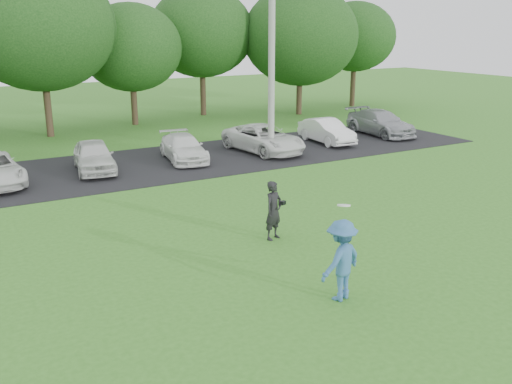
% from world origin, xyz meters
% --- Properties ---
extents(ground, '(100.00, 100.00, 0.00)m').
position_xyz_m(ground, '(0.00, 0.00, 0.00)').
color(ground, '#357321').
rests_on(ground, ground).
extents(parking_lot, '(32.00, 6.50, 0.03)m').
position_xyz_m(parking_lot, '(0.00, 13.00, 0.01)').
color(parking_lot, black).
rests_on(parking_lot, ground).
extents(utility_pole, '(0.28, 0.28, 10.42)m').
position_xyz_m(utility_pole, '(5.50, 11.85, 5.21)').
color(utility_pole, '#A0A09B').
rests_on(utility_pole, ground).
extents(frisbee_player, '(1.27, 0.94, 2.13)m').
position_xyz_m(frisbee_player, '(-0.24, -0.49, 0.88)').
color(frisbee_player, '#37689C').
rests_on(frisbee_player, ground).
extents(camera_bystander, '(0.69, 0.57, 1.61)m').
position_xyz_m(camera_bystander, '(0.38, 3.21, 0.81)').
color(camera_bystander, black).
rests_on(camera_bystander, ground).
extents(parked_cars, '(27.97, 5.12, 1.26)m').
position_xyz_m(parked_cars, '(0.98, 13.06, 0.62)').
color(parked_cars, '#595C61').
rests_on(parked_cars, parking_lot).
extents(tree_row, '(42.39, 9.85, 8.64)m').
position_xyz_m(tree_row, '(1.51, 22.76, 4.91)').
color(tree_row, '#38281C').
rests_on(tree_row, ground).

